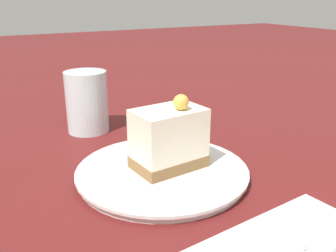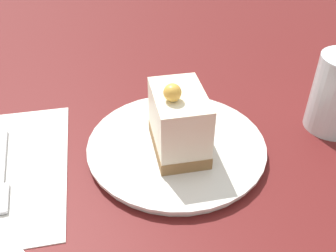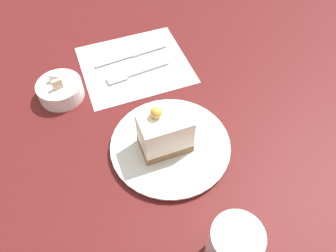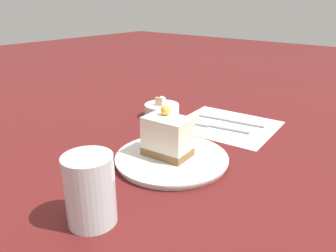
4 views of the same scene
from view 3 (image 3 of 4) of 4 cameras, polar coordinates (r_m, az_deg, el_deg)
The scene contains 8 objects.
ground_plane at distance 0.64m, azimuth -2.52°, elevation -2.94°, with size 4.00×4.00×0.00m, color #5B1919.
plate at distance 0.62m, azimuth 0.41°, elevation -3.40°, with size 0.23×0.23×0.01m.
cake_slice at distance 0.58m, azimuth -0.56°, elevation -1.19°, with size 0.07×0.10×0.10m.
napkin at distance 0.78m, azimuth -5.80°, elevation 10.60°, with size 0.24×0.26×0.00m.
fork at distance 0.76m, azimuth -6.13°, elevation 9.05°, with size 0.04×0.15×0.00m.
knife at distance 0.81m, azimuth -5.31°, elevation 12.49°, with size 0.04×0.18×0.00m.
sugar_bowl at distance 0.73m, azimuth -18.23°, elevation 5.99°, with size 0.10×0.10×0.06m.
drinking_glass at distance 0.50m, azimuth 11.11°, elevation -20.16°, with size 0.07×0.07×0.11m.
Camera 3 is at (-0.35, 0.07, 0.52)m, focal length 35.00 mm.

